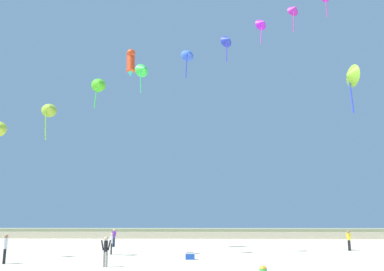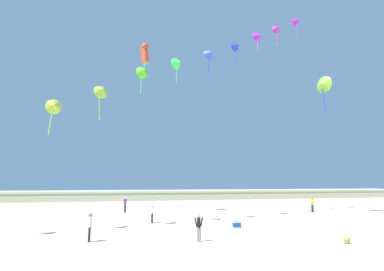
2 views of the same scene
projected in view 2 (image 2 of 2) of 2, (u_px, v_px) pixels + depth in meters
The scene contains 12 objects.
ground_plane at pixel (321, 249), 15.54m from camera, with size 240.00×240.00×0.00m, color beige.
dune_ridge at pixel (170, 195), 62.36m from camera, with size 120.00×13.42×1.39m.
person_near_left at pixel (199, 226), 17.54m from camera, with size 0.55×0.22×1.58m.
person_near_right at pixel (312, 204), 34.66m from camera, with size 0.34×0.56×1.68m.
person_mid_center at pixel (152, 212), 25.51m from camera, with size 0.21×0.54×1.55m.
person_far_left at pixel (125, 204), 34.20m from camera, with size 0.42×0.54×1.72m.
person_far_right at pixel (90, 225), 17.49m from camera, with size 0.22×0.58×1.64m.
kite_banner_string at pixel (195, 58), 29.12m from camera, with size 31.43×12.41×24.92m.
large_kite_low_lead at pixel (145, 54), 34.81m from camera, with size 1.16×1.43×2.88m.
large_kite_mid_trail at pixel (322, 84), 33.95m from camera, with size 1.14×2.04×4.30m.
beach_cooler at pixel (237, 224), 22.99m from camera, with size 0.58×0.41×0.46m.
beach_ball at pixel (347, 240), 16.93m from camera, with size 0.36×0.36×0.36m.
Camera 2 is at (-10.29, -14.27, 3.45)m, focal length 28.00 mm.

